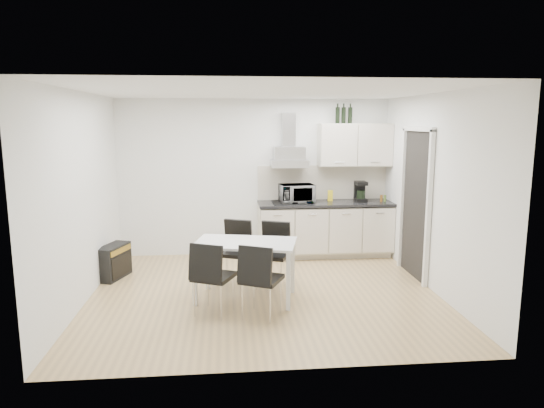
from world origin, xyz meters
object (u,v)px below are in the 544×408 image
Objects in this scene: kitchenette at (327,207)px; chair_far_left at (233,253)px; chair_far_right at (272,256)px; chair_near_right at (262,280)px; guitar_amp at (114,261)px; dining_table at (245,249)px; floor_speaker at (217,248)px; chair_near_left at (214,277)px.

kitchenette is 2.09m from chair_far_left.
chair_near_right is (-0.22, -1.00, 0.00)m from chair_far_right.
chair_near_right is at bearing -19.26° from guitar_amp.
chair_far_right is at bearing -125.45° from kitchenette.
chair_far_left is 1.40× the size of guitar_amp.
chair_near_right is (-1.28, -2.48, -0.39)m from kitchenette.
dining_table is at bearing -127.03° from kitchenette.
guitar_amp is (-3.30, -0.89, -0.59)m from kitchenette.
dining_table is 5.26× the size of floor_speaker.
kitchenette reaches higher than chair_far_right.
kitchenette is 4.00× the size of guitar_amp.
chair_far_right is 1.00× the size of chair_near_left.
chair_far_right is at bearing 4.11° from guitar_amp.
kitchenette is at bearing 65.62° from dining_table.
chair_far_left is (-1.58, -1.31, -0.39)m from kitchenette.
chair_far_left is at bearing 116.49° from dining_table.
chair_far_right reaches higher than guitar_amp.
chair_far_right is 2.33m from guitar_amp.
dining_table is at bearing -72.20° from floor_speaker.
chair_far_left is 3.38× the size of floor_speaker.
chair_near_left is at bearing 100.05° from chair_far_left.
chair_near_right is (0.16, -0.58, -0.22)m from dining_table.
dining_table is (-1.44, -1.91, -0.18)m from kitchenette.
chair_near_right is at bearing -117.18° from kitchenette.
guitar_amp reaches higher than floor_speaker.
chair_far_right is at bearing 72.86° from chair_near_left.
guitar_amp is at bearing 167.94° from chair_near_right.
dining_table is at bearing 127.14° from chair_far_left.
chair_far_left is 1.00× the size of chair_far_right.
chair_near_left is 3.38× the size of floor_speaker.
chair_far_right is (0.53, -0.17, 0.00)m from chair_far_left.
chair_near_left is 1.00× the size of chair_near_right.
chair_far_right is 1.40× the size of guitar_amp.
chair_far_right is 3.38× the size of floor_speaker.
kitchenette is 2.39m from dining_table.
chair_near_right is 2.73m from floor_speaker.
chair_near_left is (-0.39, -0.43, -0.22)m from dining_table.
kitchenette is at bearing 34.14° from guitar_amp.
guitar_amp is at bearing -164.96° from kitchenette.
chair_near_left is at bearing -119.16° from dining_table.
kitchenette is 2.86× the size of chair_near_right.
dining_table is at bearing -9.67° from guitar_amp.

